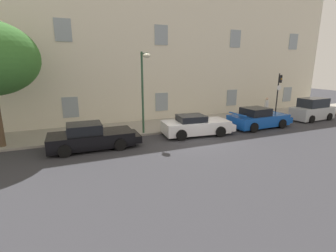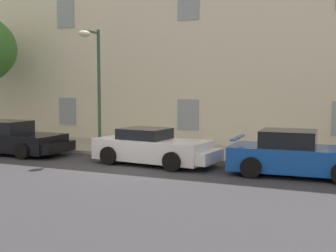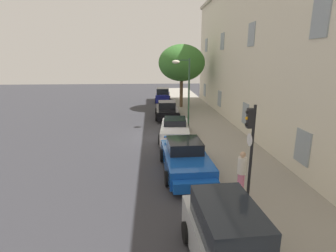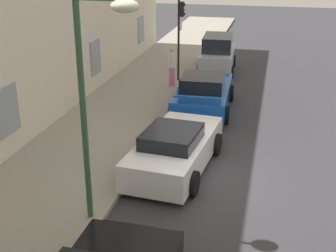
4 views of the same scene
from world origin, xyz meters
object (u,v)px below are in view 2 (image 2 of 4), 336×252
object	(u,v)px
sportscar_red_lead	(16,140)
sportscar_white_middle	(303,157)
street_lamp	(93,67)
sportscar_yellow_flank	(156,149)

from	to	relation	value
sportscar_red_lead	sportscar_white_middle	world-z (taller)	sportscar_white_middle
sportscar_white_middle	street_lamp	size ratio (longest dim) A/B	0.94
sportscar_red_lead	sportscar_white_middle	distance (m)	12.19
sportscar_yellow_flank	street_lamp	distance (m)	4.79
sportscar_yellow_flank	sportscar_red_lead	bearing A→B (deg)	-178.95
sportscar_white_middle	sportscar_red_lead	bearing A→B (deg)	-179.20
sportscar_yellow_flank	street_lamp	size ratio (longest dim) A/B	0.94
sportscar_red_lead	street_lamp	world-z (taller)	street_lamp
sportscar_red_lead	sportscar_yellow_flank	size ratio (longest dim) A/B	1.01
sportscar_red_lead	street_lamp	xyz separation A→B (m)	(3.37, 1.09, 3.20)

